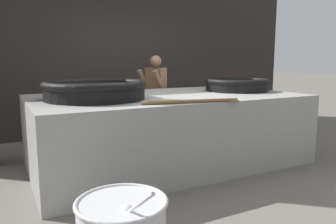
# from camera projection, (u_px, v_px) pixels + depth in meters

# --- Properties ---
(ground_plane) EXTENTS (60.00, 60.00, 0.00)m
(ground_plane) POSITION_uv_depth(u_px,v_px,m) (168.00, 161.00, 4.65)
(ground_plane) COLOR #666059
(back_wall) EXTENTS (8.48, 0.24, 3.82)m
(back_wall) POSITION_uv_depth(u_px,v_px,m) (112.00, 35.00, 6.41)
(back_wall) COLOR #2D2826
(back_wall) RESTS_ON ground_plane
(hearth_platform) EXTENTS (3.63, 2.00, 0.95)m
(hearth_platform) POSITION_uv_depth(u_px,v_px,m) (168.00, 129.00, 4.58)
(hearth_platform) COLOR gray
(hearth_platform) RESTS_ON ground_plane
(giant_wok_near) EXTENTS (1.25, 1.25, 0.23)m
(giant_wok_near) POSITION_uv_depth(u_px,v_px,m) (95.00, 89.00, 3.97)
(giant_wok_near) COLOR black
(giant_wok_near) RESTS_ON hearth_platform
(giant_wok_far) EXTENTS (1.00, 1.00, 0.19)m
(giant_wok_far) POSITION_uv_depth(u_px,v_px,m) (237.00, 84.00, 5.11)
(giant_wok_far) COLOR black
(giant_wok_far) RESTS_ON hearth_platform
(stirring_paddle) EXTENTS (1.13, 0.28, 0.04)m
(stirring_paddle) POSITION_uv_depth(u_px,v_px,m) (196.00, 101.00, 3.65)
(stirring_paddle) COLOR brown
(stirring_paddle) RESTS_ON hearth_platform
(cook) EXTENTS (0.43, 0.60, 1.51)m
(cook) POSITION_uv_depth(u_px,v_px,m) (155.00, 94.00, 5.96)
(cook) COLOR #8C6647
(cook) RESTS_ON ground_plane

